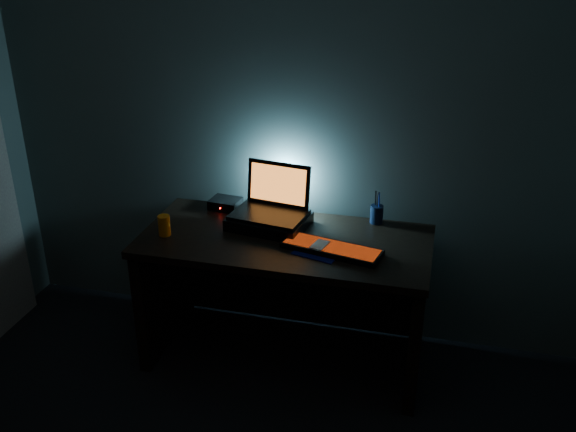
# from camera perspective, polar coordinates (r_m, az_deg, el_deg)

# --- Properties ---
(room) EXTENTS (3.50, 4.00, 2.50)m
(room) POSITION_cam_1_polar(r_m,az_deg,el_deg) (1.76, -13.72, -10.45)
(room) COLOR black
(room) RESTS_ON ground
(desk) EXTENTS (1.50, 0.70, 0.75)m
(desk) POSITION_cam_1_polar(r_m,az_deg,el_deg) (3.49, -0.04, -5.36)
(desk) COLOR black
(desk) RESTS_ON ground
(riser) EXTENTS (0.44, 0.36, 0.06)m
(riser) POSITION_cam_1_polar(r_m,az_deg,el_deg) (3.43, -1.69, -0.47)
(riser) COLOR black
(riser) RESTS_ON desk
(laptop) EXTENTS (0.41, 0.33, 0.26)m
(laptop) POSITION_cam_1_polar(r_m,az_deg,el_deg) (3.44, -1.36, 1.22)
(laptop) COLOR black
(laptop) RESTS_ON riser
(keyboard) EXTENTS (0.52, 0.26, 0.03)m
(keyboard) POSITION_cam_1_polar(r_m,az_deg,el_deg) (3.19, 3.90, -2.92)
(keyboard) COLOR black
(keyboard) RESTS_ON desk
(mousepad) EXTENTS (0.26, 0.25, 0.00)m
(mousepad) POSITION_cam_1_polar(r_m,az_deg,el_deg) (3.20, 2.83, -3.07)
(mousepad) COLOR #0B0E51
(mousepad) RESTS_ON desk
(mouse) EXTENTS (0.09, 0.12, 0.03)m
(mouse) POSITION_cam_1_polar(r_m,az_deg,el_deg) (3.19, 2.84, -2.78)
(mouse) COLOR #9E9EA4
(mouse) RESTS_ON mousepad
(pen_cup) EXTENTS (0.08, 0.08, 0.10)m
(pen_cup) POSITION_cam_1_polar(r_m,az_deg,el_deg) (3.50, 7.88, 0.16)
(pen_cup) COLOR black
(pen_cup) RESTS_ON desk
(juice_glass) EXTENTS (0.07, 0.07, 0.11)m
(juice_glass) POSITION_cam_1_polar(r_m,az_deg,el_deg) (3.39, -10.94, -0.83)
(juice_glass) COLOR orange
(juice_glass) RESTS_ON desk
(router) EXTENTS (0.18, 0.15, 0.06)m
(router) POSITION_cam_1_polar(r_m,az_deg,el_deg) (3.67, -5.58, 1.10)
(router) COLOR black
(router) RESTS_ON desk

